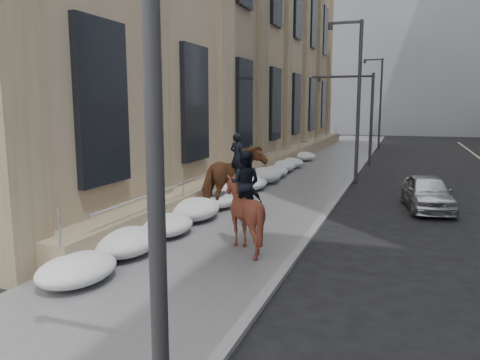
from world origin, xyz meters
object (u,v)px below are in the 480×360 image
at_px(mounted_horse_left, 234,177).
at_px(car_silver, 427,192).
at_px(mounted_horse_right, 243,209).
at_px(pedestrian, 248,202).

distance_m(mounted_horse_left, car_silver, 7.39).
bearing_deg(mounted_horse_right, car_silver, -124.43).
bearing_deg(pedestrian, mounted_horse_left, 122.67).
bearing_deg(car_silver, mounted_horse_left, -165.68).
height_order(mounted_horse_left, pedestrian, mounted_horse_left).
xyz_separation_m(mounted_horse_right, car_silver, (4.86, 7.31, -0.54)).
relative_size(mounted_horse_left, mounted_horse_right, 1.14).
height_order(mounted_horse_right, car_silver, mounted_horse_right).
bearing_deg(mounted_horse_left, mounted_horse_right, 132.09).
bearing_deg(mounted_horse_left, car_silver, -138.60).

